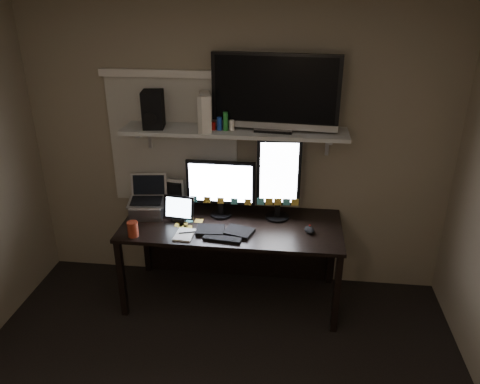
# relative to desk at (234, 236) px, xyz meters

# --- Properties ---
(back_wall) EXTENTS (3.60, 0.00, 3.60)m
(back_wall) POSITION_rel_desk_xyz_m (0.00, 0.25, 0.70)
(back_wall) COLOR #81725C
(back_wall) RESTS_ON floor
(window_blinds) EXTENTS (1.10, 0.02, 1.10)m
(window_blinds) POSITION_rel_desk_xyz_m (-0.55, 0.24, 0.75)
(window_blinds) COLOR beige
(window_blinds) RESTS_ON back_wall
(desk) EXTENTS (1.80, 0.75, 0.73)m
(desk) POSITION_rel_desk_xyz_m (0.00, 0.00, 0.00)
(desk) COLOR black
(desk) RESTS_ON floor
(wall_shelf) EXTENTS (1.80, 0.35, 0.03)m
(wall_shelf) POSITION_rel_desk_xyz_m (0.00, 0.08, 0.91)
(wall_shelf) COLOR #B5B6B1
(wall_shelf) RESTS_ON back_wall
(monitor_landscape) EXTENTS (0.58, 0.07, 0.51)m
(monitor_landscape) POSITION_rel_desk_xyz_m (-0.11, 0.02, 0.43)
(monitor_landscape) COLOR black
(monitor_landscape) RESTS_ON desk
(monitor_portrait) EXTENTS (0.36, 0.09, 0.71)m
(monitor_portrait) POSITION_rel_desk_xyz_m (0.37, 0.03, 0.53)
(monitor_portrait) COLOR black
(monitor_portrait) RESTS_ON desk
(keyboard) EXTENTS (0.47, 0.23, 0.03)m
(keyboard) POSITION_rel_desk_xyz_m (-0.04, -0.27, 0.19)
(keyboard) COLOR black
(keyboard) RESTS_ON desk
(mouse) EXTENTS (0.11, 0.13, 0.04)m
(mouse) POSITION_rel_desk_xyz_m (0.63, -0.19, 0.20)
(mouse) COLOR black
(mouse) RESTS_ON desk
(notepad) EXTENTS (0.15, 0.21, 0.01)m
(notepad) POSITION_rel_desk_xyz_m (-0.34, -0.35, 0.18)
(notepad) COLOR silver
(notepad) RESTS_ON desk
(tablet) EXTENTS (0.27, 0.14, 0.23)m
(tablet) POSITION_rel_desk_xyz_m (-0.44, -0.11, 0.29)
(tablet) COLOR black
(tablet) RESTS_ON desk
(file_sorter) EXTENTS (0.23, 0.14, 0.27)m
(file_sorter) POSITION_rel_desk_xyz_m (-0.57, 0.12, 0.31)
(file_sorter) COLOR black
(file_sorter) RESTS_ON desk
(laptop) EXTENTS (0.33, 0.28, 0.34)m
(laptop) POSITION_rel_desk_xyz_m (-0.73, -0.07, 0.35)
(laptop) COLOR #BABBC0
(laptop) RESTS_ON desk
(cup) EXTENTS (0.09, 0.09, 0.12)m
(cup) POSITION_rel_desk_xyz_m (-0.74, -0.41, 0.24)
(cup) COLOR maroon
(cup) RESTS_ON desk
(sticky_notes) EXTENTS (0.30, 0.23, 0.00)m
(sticky_notes) POSITION_rel_desk_xyz_m (-0.40, -0.18, 0.18)
(sticky_notes) COLOR gold
(sticky_notes) RESTS_ON desk
(tv) EXTENTS (1.00, 0.26, 0.59)m
(tv) POSITION_rel_desk_xyz_m (0.32, 0.08, 1.22)
(tv) COLOR black
(tv) RESTS_ON wall_shelf
(game_console) EXTENTS (0.13, 0.25, 0.29)m
(game_console) POSITION_rel_desk_xyz_m (-0.22, 0.05, 1.07)
(game_console) COLOR silver
(game_console) RESTS_ON wall_shelf
(speaker) EXTENTS (0.19, 0.22, 0.29)m
(speaker) POSITION_rel_desk_xyz_m (-0.65, 0.06, 1.07)
(speaker) COLOR black
(speaker) RESTS_ON wall_shelf
(bottles) EXTENTS (0.25, 0.11, 0.15)m
(bottles) POSITION_rel_desk_xyz_m (-0.09, 0.04, 1.00)
(bottles) COLOR #A50F0C
(bottles) RESTS_ON wall_shelf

